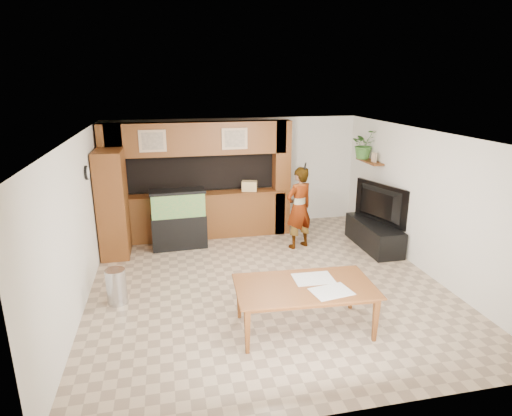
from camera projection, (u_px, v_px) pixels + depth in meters
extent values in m
plane|color=tan|center=(265.00, 281.00, 7.64)|extent=(6.50, 6.50, 0.00)
plane|color=white|center=(266.00, 135.00, 6.89)|extent=(6.50, 6.50, 0.00)
plane|color=white|center=(235.00, 173.00, 10.31)|extent=(6.00, 0.00, 6.00)
plane|color=white|center=(79.00, 224.00, 6.66)|extent=(0.00, 6.50, 6.50)
plane|color=white|center=(424.00, 202.00, 7.87)|extent=(0.00, 6.50, 6.50)
cube|color=brown|center=(201.00, 217.00, 9.61)|extent=(3.80, 0.35, 1.00)
cube|color=brown|center=(201.00, 194.00, 9.46)|extent=(3.80, 0.43, 0.04)
cube|color=brown|center=(198.00, 138.00, 9.11)|extent=(3.80, 0.35, 0.70)
cube|color=brown|center=(115.00, 186.00, 9.02)|extent=(0.50, 0.35, 2.60)
cube|color=brown|center=(281.00, 178.00, 9.75)|extent=(0.35, 0.35, 2.60)
cube|color=black|center=(198.00, 170.00, 9.85)|extent=(4.20, 0.45, 0.85)
cube|color=tan|center=(153.00, 141.00, 8.73)|extent=(0.55, 0.03, 0.45)
cube|color=tan|center=(153.00, 141.00, 8.72)|extent=(0.43, 0.01, 0.35)
cube|color=tan|center=(235.00, 139.00, 9.07)|extent=(0.55, 0.03, 0.45)
cube|color=tan|center=(235.00, 139.00, 9.06)|extent=(0.43, 0.01, 0.35)
cylinder|color=black|center=(87.00, 173.00, 7.43)|extent=(0.04, 0.25, 0.25)
cylinder|color=white|center=(88.00, 173.00, 7.44)|extent=(0.01, 0.21, 0.21)
cube|color=brown|center=(370.00, 161.00, 9.55)|extent=(0.25, 0.90, 0.04)
cube|color=brown|center=(113.00, 204.00, 8.52)|extent=(0.54, 0.88, 2.15)
cylinder|color=#B2B2B7|center=(116.00, 286.00, 6.81)|extent=(0.32, 0.32, 0.58)
cube|color=black|center=(179.00, 232.00, 9.08)|extent=(1.14, 0.43, 0.71)
cube|color=#35853F|center=(178.00, 204.00, 8.90)|extent=(1.09, 0.40, 0.49)
cube|color=black|center=(177.00, 192.00, 8.82)|extent=(1.14, 0.43, 0.06)
cube|color=black|center=(374.00, 235.00, 9.13)|extent=(0.60, 1.63, 0.54)
imported|color=black|center=(376.00, 204.00, 8.94)|extent=(0.63, 1.42, 0.83)
cube|color=tan|center=(374.00, 157.00, 9.33)|extent=(0.06, 0.16, 0.21)
imported|color=#3A6F2C|center=(364.00, 144.00, 9.70)|extent=(0.68, 0.62, 0.66)
imported|color=#A77E5B|center=(299.00, 208.00, 8.95)|extent=(0.75, 0.63, 1.75)
cylinder|color=black|center=(305.00, 166.00, 8.55)|extent=(0.03, 0.10, 0.15)
imported|color=brown|center=(305.00, 309.00, 6.05)|extent=(2.01, 1.19, 0.69)
cube|color=silver|center=(331.00, 291.00, 5.81)|extent=(0.59, 0.47, 0.01)
cube|color=silver|center=(313.00, 279.00, 6.19)|extent=(0.58, 0.43, 0.01)
cube|color=tan|center=(249.00, 186.00, 9.64)|extent=(0.38, 0.30, 0.22)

